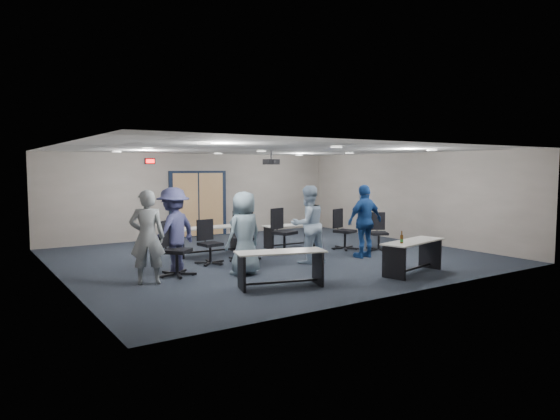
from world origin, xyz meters
TOP-DOWN VIEW (x-y plane):
  - floor at (0.00, 0.00)m, footprint 10.00×10.00m
  - back_wall at (0.00, 4.50)m, footprint 10.00×0.04m
  - front_wall at (0.00, -4.50)m, footprint 10.00×0.04m
  - left_wall at (-5.00, 0.00)m, footprint 0.04×9.00m
  - right_wall at (5.00, 0.00)m, footprint 0.04×9.00m
  - ceiling at (0.00, 0.00)m, footprint 10.00×9.00m
  - double_door at (0.00, 4.46)m, footprint 2.00×0.07m
  - exit_sign at (-1.60, 4.44)m, footprint 0.32×0.07m
  - ceiling_projector at (0.30, 0.50)m, footprint 0.35×0.32m
  - ceiling_can_lights at (0.00, 0.25)m, footprint 6.24×5.74m
  - table_front_left at (-1.64, -2.86)m, footprint 1.78×1.02m
  - table_front_right at (1.38, -3.39)m, footprint 1.80×0.93m
  - table_back_left at (-1.25, 1.10)m, footprint 1.79×0.62m
  - table_back_right at (1.23, 0.97)m, footprint 1.58×0.56m
  - chair_back_a at (-1.77, -0.10)m, footprint 0.73×0.73m
  - chair_back_b at (-0.90, -0.14)m, footprint 0.99×0.99m
  - chair_back_c at (0.55, 0.26)m, footprint 0.93×0.93m
  - chair_back_d at (2.25, -0.22)m, footprint 0.89×0.89m
  - chair_loose_left at (-2.90, -0.87)m, footprint 1.02×1.02m
  - chair_loose_right at (2.92, -0.83)m, footprint 0.89×0.89m
  - person_gray at (-3.64, -1.24)m, footprint 0.78×0.66m
  - person_plaid at (-1.67, -1.54)m, footprint 0.95×0.72m
  - person_lightblue at (0.23, -1.21)m, footprint 0.92×0.73m
  - person_navy at (1.86, -1.41)m, footprint 1.08×0.47m
  - person_back at (-2.83, -0.54)m, footprint 1.36×1.12m

SIDE VIEW (x-z plane):
  - floor at x=0.00m, z-range 0.00..0.00m
  - table_back_right at x=1.23m, z-range 0.07..0.81m
  - table_front_left at x=-1.64m, z-range 0.13..0.81m
  - table_front_right at x=1.38m, z-range 0.00..0.96m
  - table_back_left at x=-1.25m, z-range 0.13..0.85m
  - chair_loose_right at x=2.92m, z-range 0.00..1.02m
  - chair_back_a at x=-1.77m, z-range 0.00..1.03m
  - chair_back_d at x=2.25m, z-range 0.00..1.11m
  - chair_loose_left at x=-2.90m, z-range 0.00..1.15m
  - chair_back_c at x=0.55m, z-range 0.00..1.17m
  - chair_back_b at x=-0.90m, z-range 0.00..1.19m
  - person_plaid at x=-1.67m, z-range 0.00..1.76m
  - person_gray at x=-3.64m, z-range 0.00..1.83m
  - person_lightblue at x=0.23m, z-range 0.00..1.83m
  - person_navy at x=1.86m, z-range 0.00..1.83m
  - person_back at x=-2.83m, z-range 0.00..1.83m
  - double_door at x=0.00m, z-range -0.05..2.15m
  - back_wall at x=0.00m, z-range 0.00..2.70m
  - front_wall at x=0.00m, z-range 0.00..2.70m
  - left_wall at x=-5.00m, z-range 0.00..2.70m
  - right_wall at x=5.00m, z-range 0.00..2.70m
  - ceiling_projector at x=0.30m, z-range 2.22..2.59m
  - exit_sign at x=-1.60m, z-range 2.36..2.54m
  - ceiling_can_lights at x=0.00m, z-range 2.66..2.68m
  - ceiling at x=0.00m, z-range 2.68..2.72m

